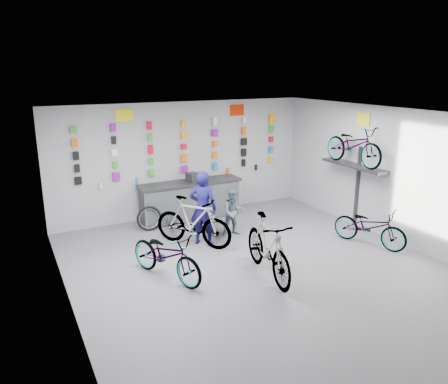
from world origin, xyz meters
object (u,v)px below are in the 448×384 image
bike_left (166,255)px  bike_center (268,247)px  clerk (203,208)px  bike_service (193,222)px  bike_right (370,226)px  counter (191,201)px  customer (233,212)px

bike_left → bike_center: bearing=-47.1°
bike_center → clerk: size_ratio=1.16×
bike_left → bike_service: bearing=26.7°
bike_left → clerk: clerk is taller
bike_right → clerk: size_ratio=0.99×
bike_left → bike_center: bike_center is taller
counter → bike_left: size_ratio=1.50×
counter → bike_left: counter is taller
counter → bike_right: 4.48m
counter → clerk: (-0.43, -1.73, 0.36)m
counter → bike_service: size_ratio=1.45×
bike_right → bike_service: 3.91m
bike_left → clerk: size_ratio=1.07×
counter → bike_center: (-0.02, -3.74, 0.10)m
counter → bike_center: bearing=-90.3°
counter → bike_left: (-1.74, -2.95, -0.01)m
bike_right → customer: size_ratio=1.48×
clerk → customer: bearing=-126.8°
bike_left → bike_center: (1.72, -0.79, 0.11)m
bike_left → bike_service: bike_service is taller
bike_right → customer: (-2.40, 1.92, 0.13)m
counter → bike_service: 1.83m
bike_right → customer: customer is taller
bike_left → clerk: bearing=20.5°
bike_right → customer: bearing=120.0°
clerk → counter: bearing=-62.3°
bike_right → bike_service: bike_service is taller
bike_center → bike_right: bike_center is taller
bike_left → bike_service: 1.64m
bike_left → bike_center: 1.89m
bike_right → clerk: (-3.25, 1.74, 0.40)m
customer → bike_left: bearing=-135.3°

